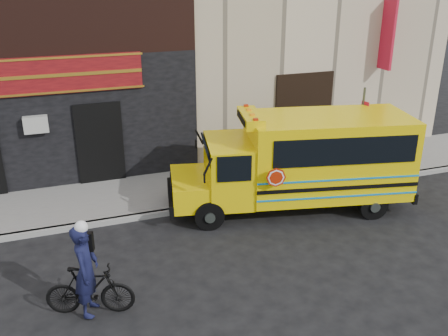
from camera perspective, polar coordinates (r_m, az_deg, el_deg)
name	(u,v)px	position (r m, az deg, el deg)	size (l,w,h in m)	color
ground	(260,249)	(12.72, 4.11, -9.19)	(120.00, 120.00, 0.00)	black
curb	(225,203)	(14.81, 0.12, -4.05)	(40.00, 0.20, 0.15)	gray
sidewalk	(209,184)	(16.10, -1.67, -1.84)	(40.00, 3.00, 0.15)	slate
school_bus	(304,159)	(14.35, 9.16, 1.02)	(7.19, 3.49, 2.92)	black
sign_pole	(360,135)	(15.91, 15.33, 3.69)	(0.09, 0.28, 3.26)	#454E48
bicycle	(90,290)	(10.66, -15.10, -13.35)	(0.51, 1.80, 1.08)	black
cyclist	(87,272)	(10.40, -15.43, -11.44)	(0.72, 0.47, 1.96)	black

